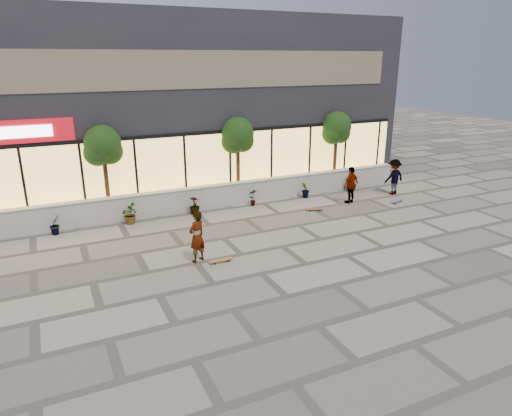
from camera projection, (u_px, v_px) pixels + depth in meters
name	position (u px, v px, depth m)	size (l,w,h in m)	color
ground	(262.00, 274.00, 14.41)	(80.00, 80.00, 0.00)	#AAA493
planter_wall	(193.00, 199.00, 20.26)	(22.00, 0.42, 1.04)	silver
retail_building	(157.00, 103.00, 23.79)	(24.00, 9.17, 8.50)	#26272C
shrub_b	(55.00, 224.00, 17.51)	(0.45, 0.36, 0.81)	#173611
shrub_c	(129.00, 214.00, 18.64)	(0.73, 0.63, 0.81)	#173611
shrub_d	(195.00, 205.00, 19.78)	(0.45, 0.45, 0.81)	#173611
shrub_e	(253.00, 197.00, 20.92)	(0.43, 0.29, 0.81)	#173611
shrub_f	(305.00, 190.00, 22.05)	(0.45, 0.36, 0.81)	#173611
shrub_g	(353.00, 183.00, 23.19)	(0.73, 0.63, 0.81)	#173611
tree_midwest	(103.00, 148.00, 18.66)	(1.60, 1.50, 3.92)	#472E19
tree_mideast	(238.00, 137.00, 21.10)	(1.60, 1.50, 3.92)	#472E19
tree_east	(336.00, 130.00, 23.33)	(1.60, 1.50, 3.92)	#472E19
skater_center	(197.00, 237.00, 15.03)	(0.64, 0.42, 1.77)	white
skater_right_near	(351.00, 185.00, 21.17)	(1.02, 0.42, 1.74)	silver
skater_right_far	(394.00, 177.00, 22.55)	(1.14, 0.66, 1.76)	maroon
skateboard_center	(221.00, 260.00, 15.18)	(0.80, 0.21, 0.10)	olive
skateboard_right_near	(315.00, 209.00, 20.31)	(0.78, 0.43, 0.09)	brown
skateboard_right_far	(397.00, 201.00, 21.46)	(0.82, 0.44, 0.10)	#645297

